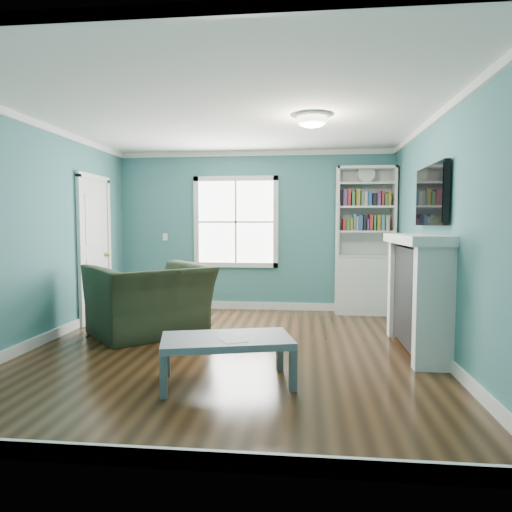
# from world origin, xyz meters

# --- Properties ---
(floor) EXTENTS (5.00, 5.00, 0.00)m
(floor) POSITION_xyz_m (0.00, 0.00, 0.00)
(floor) COLOR black
(floor) RESTS_ON ground
(room_walls) EXTENTS (5.00, 5.00, 5.00)m
(room_walls) POSITION_xyz_m (0.00, 0.00, 1.58)
(room_walls) COLOR #3C7B79
(room_walls) RESTS_ON ground
(trim) EXTENTS (4.50, 5.00, 2.60)m
(trim) POSITION_xyz_m (0.00, 0.00, 1.24)
(trim) COLOR white
(trim) RESTS_ON ground
(window) EXTENTS (1.40, 0.06, 1.50)m
(window) POSITION_xyz_m (-0.30, 2.49, 1.45)
(window) COLOR white
(window) RESTS_ON room_walls
(bookshelf) EXTENTS (0.90, 0.35, 2.31)m
(bookshelf) POSITION_xyz_m (1.77, 2.30, 0.92)
(bookshelf) COLOR silver
(bookshelf) RESTS_ON ground
(fireplace) EXTENTS (0.44, 1.58, 1.30)m
(fireplace) POSITION_xyz_m (2.08, 0.20, 0.64)
(fireplace) COLOR black
(fireplace) RESTS_ON ground
(tv) EXTENTS (0.06, 1.10, 0.65)m
(tv) POSITION_xyz_m (2.20, 0.20, 1.72)
(tv) COLOR black
(tv) RESTS_ON fireplace
(door) EXTENTS (0.12, 0.98, 2.17)m
(door) POSITION_xyz_m (-2.22, 1.40, 1.07)
(door) COLOR silver
(door) RESTS_ON ground
(ceiling_fixture) EXTENTS (0.38, 0.38, 0.15)m
(ceiling_fixture) POSITION_xyz_m (0.90, 0.10, 2.55)
(ceiling_fixture) COLOR white
(ceiling_fixture) RESTS_ON room_walls
(light_switch) EXTENTS (0.08, 0.01, 0.12)m
(light_switch) POSITION_xyz_m (-1.50, 2.48, 1.20)
(light_switch) COLOR white
(light_switch) RESTS_ON room_walls
(recliner) EXTENTS (1.62, 1.59, 1.20)m
(recliner) POSITION_xyz_m (-1.13, 0.62, 0.60)
(recliner) COLOR #232D1C
(recliner) RESTS_ON ground
(coffee_table) EXTENTS (1.26, 0.89, 0.41)m
(coffee_table) POSITION_xyz_m (0.15, -1.04, 0.36)
(coffee_table) COLOR #484F56
(coffee_table) RESTS_ON ground
(paper_sheet) EXTENTS (0.31, 0.33, 0.00)m
(paper_sheet) POSITION_xyz_m (0.21, -1.12, 0.42)
(paper_sheet) COLOR white
(paper_sheet) RESTS_ON coffee_table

